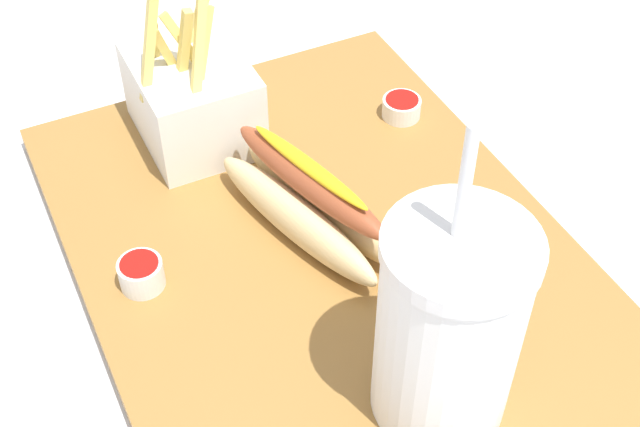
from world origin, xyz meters
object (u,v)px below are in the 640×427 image
fries_basket (192,97)px  ketchup_cup_2 (402,107)px  soda_cup (449,328)px  hot_dog_1 (309,203)px  ketchup_cup_1 (141,273)px

fries_basket → ketchup_cup_2: bearing=-108.0°
soda_cup → fries_basket: 0.31m
fries_basket → hot_dog_1: bearing=-165.1°
soda_cup → fries_basket: soda_cup is taller
soda_cup → ketchup_cup_1: bearing=38.3°
ketchup_cup_1 → ketchup_cup_2: 0.27m
soda_cup → ketchup_cup_1: soda_cup is taller
hot_dog_1 → ketchup_cup_2: bearing=-56.2°
hot_dog_1 → soda_cup: bearing=-177.6°
soda_cup → hot_dog_1: (0.17, 0.01, -0.05)m
ketchup_cup_1 → ketchup_cup_2: bearing=-71.7°
ketchup_cup_2 → ketchup_cup_1: bearing=108.3°
ketchup_cup_1 → ketchup_cup_2: (0.08, -0.25, -0.00)m
fries_basket → ketchup_cup_2: size_ratio=4.54×
ketchup_cup_2 → soda_cup: bearing=154.7°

